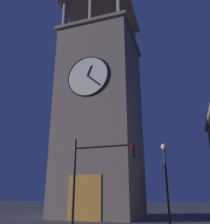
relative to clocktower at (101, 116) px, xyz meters
name	(u,v)px	position (x,y,z in m)	size (l,w,h in m)	color
ground_plane	(87,220)	(0.21, 3.27, -11.24)	(200.00, 200.00, 0.00)	#4C4C51
clocktower	(101,116)	(0.00, 0.00, 0.00)	(8.89, 9.56, 28.41)	#75665B
traffic_signal_near	(93,168)	(-3.34, 11.05, -7.43)	(4.19, 0.41, 5.81)	black
street_lamp	(166,169)	(-7.71, 8.37, -7.35)	(0.44, 0.44, 5.64)	black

